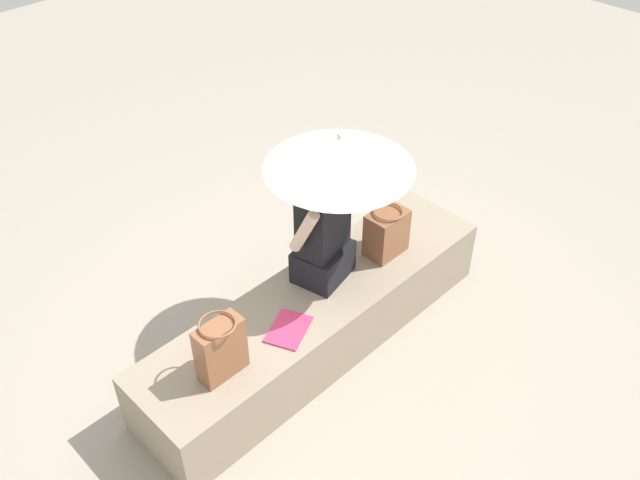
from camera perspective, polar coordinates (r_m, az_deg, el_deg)
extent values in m
plane|color=#9E9384|center=(4.49, -0.23, -8.56)|extent=(14.00, 14.00, 0.00)
cube|color=gray|center=(4.33, -0.24, -6.58)|extent=(2.49, 0.61, 0.44)
cube|color=black|center=(4.23, 0.24, -1.80)|extent=(0.39, 0.35, 0.22)
cube|color=black|center=(4.00, 0.25, 1.98)|extent=(0.36, 0.27, 0.48)
sphere|color=beige|center=(3.81, 0.27, 6.05)|extent=(0.20, 0.20, 0.20)
cylinder|color=beige|center=(3.86, -1.32, 0.74)|extent=(0.11, 0.21, 0.32)
cylinder|color=beige|center=(4.13, 1.73, 3.66)|extent=(0.11, 0.21, 0.32)
cylinder|color=#B7B7BC|center=(4.02, 1.52, 2.59)|extent=(0.02, 0.02, 0.97)
cone|color=silver|center=(3.81, 1.62, 7.27)|extent=(0.86, 0.86, 0.19)
sphere|color=#B7B7BC|center=(3.75, 1.65, 8.72)|extent=(0.03, 0.03, 0.03)
cube|color=brown|center=(4.39, 5.56, 0.60)|extent=(0.26, 0.18, 0.31)
torus|color=brown|center=(4.29, 5.70, 2.37)|extent=(0.20, 0.20, 0.01)
cube|color=brown|center=(3.66, -8.28, -9.02)|extent=(0.27, 0.12, 0.35)
torus|color=brown|center=(3.52, -8.56, -6.95)|extent=(0.20, 0.20, 0.01)
cube|color=#D83866|center=(3.96, -2.63, -7.44)|extent=(0.34, 0.30, 0.01)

